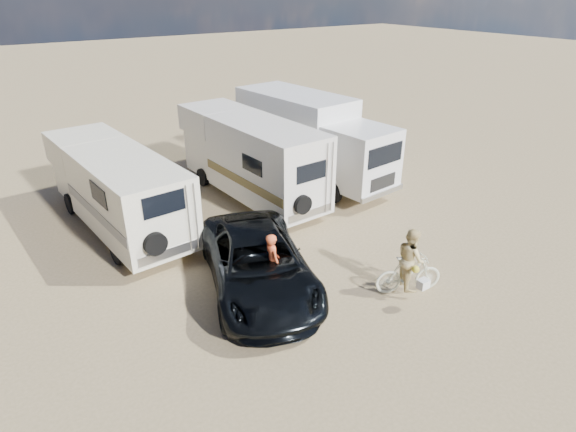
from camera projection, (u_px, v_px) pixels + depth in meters
ground at (354, 274)px, 13.85m from camera, size 140.00×140.00×0.00m
rv_main at (250, 159)px, 18.28m from camera, size 2.50×7.34×3.10m
rv_left at (117, 191)px, 15.97m from camera, size 2.82×7.60×2.70m
box_truck at (313, 140)px, 19.81m from camera, size 3.10×7.78×3.50m
dark_suv at (258, 263)px, 12.91m from camera, size 4.27×6.14×1.56m
bike_man at (273, 279)px, 12.85m from camera, size 1.72×0.78×0.87m
bike_woman at (409, 274)px, 12.86m from camera, size 1.89×1.23×1.10m
rider_man at (273, 267)px, 12.69m from camera, size 0.46×0.63×1.61m
rider_woman at (410, 264)px, 12.72m from camera, size 0.94×1.03×1.72m
bike_parked at (365, 175)px, 19.90m from camera, size 1.59×1.25×0.80m
cooler at (285, 219)px, 16.68m from camera, size 0.62×0.54×0.41m
crate at (266, 220)px, 16.69m from camera, size 0.45×0.45×0.33m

